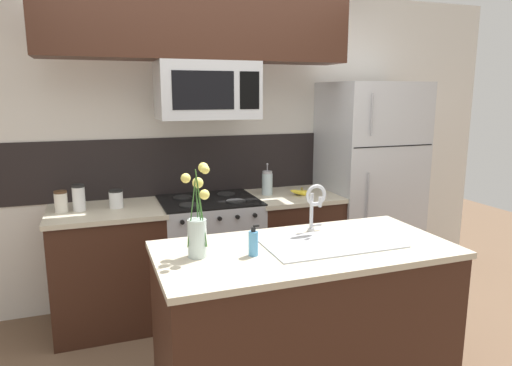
{
  "coord_description": "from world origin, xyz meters",
  "views": [
    {
      "loc": [
        -0.83,
        -2.53,
        1.75
      ],
      "look_at": [
        0.17,
        0.27,
        1.16
      ],
      "focal_mm": 32.0,
      "sensor_mm": 36.0,
      "label": 1
    }
  ],
  "objects_px": {
    "microwave": "(207,90)",
    "french_press": "(267,183)",
    "stove_range": "(210,255)",
    "flower_vase": "(198,228)",
    "storage_jar_tall": "(61,202)",
    "storage_jar_medium": "(79,198)",
    "dish_soap_bottle": "(253,243)",
    "refrigerator": "(367,187)",
    "storage_jar_short": "(116,199)",
    "banana_bunch": "(302,193)",
    "sink_faucet": "(315,201)"
  },
  "relations": [
    {
      "from": "french_press",
      "to": "dish_soap_bottle",
      "type": "relative_size",
      "value": 1.62
    },
    {
      "from": "dish_soap_bottle",
      "to": "banana_bunch",
      "type": "bearing_deg",
      "value": 54.93
    },
    {
      "from": "storage_jar_short",
      "to": "banana_bunch",
      "type": "relative_size",
      "value": 0.7
    },
    {
      "from": "refrigerator",
      "to": "storage_jar_tall",
      "type": "xyz_separation_m",
      "value": [
        -2.54,
        0.0,
        0.07
      ]
    },
    {
      "from": "flower_vase",
      "to": "storage_jar_short",
      "type": "bearing_deg",
      "value": 105.82
    },
    {
      "from": "storage_jar_short",
      "to": "banana_bunch",
      "type": "xyz_separation_m",
      "value": [
        1.48,
        -0.08,
        -0.04
      ]
    },
    {
      "from": "flower_vase",
      "to": "storage_jar_tall",
      "type": "bearing_deg",
      "value": 120.63
    },
    {
      "from": "refrigerator",
      "to": "banana_bunch",
      "type": "bearing_deg",
      "value": -173.32
    },
    {
      "from": "sink_faucet",
      "to": "flower_vase",
      "type": "bearing_deg",
      "value": -168.12
    },
    {
      "from": "storage_jar_tall",
      "to": "french_press",
      "type": "bearing_deg",
      "value": 1.37
    },
    {
      "from": "refrigerator",
      "to": "storage_jar_short",
      "type": "bearing_deg",
      "value": 179.98
    },
    {
      "from": "microwave",
      "to": "french_press",
      "type": "bearing_deg",
      "value": 8.88
    },
    {
      "from": "stove_range",
      "to": "sink_faucet",
      "type": "height_order",
      "value": "sink_faucet"
    },
    {
      "from": "stove_range",
      "to": "flower_vase",
      "type": "height_order",
      "value": "flower_vase"
    },
    {
      "from": "storage_jar_medium",
      "to": "stove_range",
      "type": "bearing_deg",
      "value": -1.2
    },
    {
      "from": "refrigerator",
      "to": "dish_soap_bottle",
      "type": "distance_m",
      "value": 2.02
    },
    {
      "from": "stove_range",
      "to": "french_press",
      "type": "relative_size",
      "value": 3.48
    },
    {
      "from": "dish_soap_bottle",
      "to": "flower_vase",
      "type": "xyz_separation_m",
      "value": [
        -0.28,
        0.08,
        0.09
      ]
    },
    {
      "from": "storage_jar_medium",
      "to": "banana_bunch",
      "type": "distance_m",
      "value": 1.74
    },
    {
      "from": "storage_jar_medium",
      "to": "dish_soap_bottle",
      "type": "bearing_deg",
      "value": -56.05
    },
    {
      "from": "french_press",
      "to": "sink_faucet",
      "type": "distance_m",
      "value": 1.11
    },
    {
      "from": "storage_jar_short",
      "to": "refrigerator",
      "type": "bearing_deg",
      "value": -0.02
    },
    {
      "from": "stove_range",
      "to": "flower_vase",
      "type": "xyz_separation_m",
      "value": [
        -0.35,
        -1.2,
        0.6
      ]
    },
    {
      "from": "microwave",
      "to": "refrigerator",
      "type": "height_order",
      "value": "microwave"
    },
    {
      "from": "stove_range",
      "to": "storage_jar_tall",
      "type": "relative_size",
      "value": 6.03
    },
    {
      "from": "microwave",
      "to": "storage_jar_tall",
      "type": "xyz_separation_m",
      "value": [
        -1.08,
        0.04,
        -0.78
      ]
    },
    {
      "from": "stove_range",
      "to": "flower_vase",
      "type": "relative_size",
      "value": 1.9
    },
    {
      "from": "stove_range",
      "to": "french_press",
      "type": "distance_m",
      "value": 0.76
    },
    {
      "from": "french_press",
      "to": "storage_jar_medium",
      "type": "bearing_deg",
      "value": -178.45
    },
    {
      "from": "storage_jar_medium",
      "to": "storage_jar_short",
      "type": "distance_m",
      "value": 0.26
    },
    {
      "from": "storage_jar_tall",
      "to": "microwave",
      "type": "bearing_deg",
      "value": -2.28
    },
    {
      "from": "refrigerator",
      "to": "storage_jar_medium",
      "type": "distance_m",
      "value": 2.42
    },
    {
      "from": "stove_range",
      "to": "french_press",
      "type": "xyz_separation_m",
      "value": [
        0.52,
        0.06,
        0.55
      ]
    },
    {
      "from": "stove_range",
      "to": "microwave",
      "type": "relative_size",
      "value": 1.25
    },
    {
      "from": "french_press",
      "to": "sink_faucet",
      "type": "bearing_deg",
      "value": -96.1
    },
    {
      "from": "storage_jar_medium",
      "to": "dish_soap_bottle",
      "type": "xyz_separation_m",
      "value": [
        0.88,
        -1.3,
        -0.03
      ]
    },
    {
      "from": "refrigerator",
      "to": "flower_vase",
      "type": "relative_size",
      "value": 3.76
    },
    {
      "from": "stove_range",
      "to": "storage_jar_short",
      "type": "relative_size",
      "value": 6.91
    },
    {
      "from": "refrigerator",
      "to": "storage_jar_medium",
      "type": "height_order",
      "value": "refrigerator"
    },
    {
      "from": "storage_jar_short",
      "to": "french_press",
      "type": "xyz_separation_m",
      "value": [
        1.22,
        0.04,
        0.03
      ]
    },
    {
      "from": "dish_soap_bottle",
      "to": "storage_jar_tall",
      "type": "bearing_deg",
      "value": 127.4
    },
    {
      "from": "refrigerator",
      "to": "storage_jar_tall",
      "type": "relative_size",
      "value": 11.93
    },
    {
      "from": "refrigerator",
      "to": "dish_soap_bottle",
      "type": "height_order",
      "value": "refrigerator"
    },
    {
      "from": "storage_jar_tall",
      "to": "storage_jar_short",
      "type": "height_order",
      "value": "storage_jar_tall"
    },
    {
      "from": "microwave",
      "to": "sink_faucet",
      "type": "xyz_separation_m",
      "value": [
        0.4,
        -1.02,
        -0.66
      ]
    },
    {
      "from": "stove_range",
      "to": "dish_soap_bottle",
      "type": "height_order",
      "value": "dish_soap_bottle"
    },
    {
      "from": "dish_soap_bottle",
      "to": "flower_vase",
      "type": "height_order",
      "value": "flower_vase"
    },
    {
      "from": "storage_jar_short",
      "to": "sink_faucet",
      "type": "bearing_deg",
      "value": -43.98
    },
    {
      "from": "dish_soap_bottle",
      "to": "microwave",
      "type": "bearing_deg",
      "value": 86.48
    },
    {
      "from": "storage_jar_medium",
      "to": "sink_faucet",
      "type": "bearing_deg",
      "value": -38.01
    }
  ]
}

